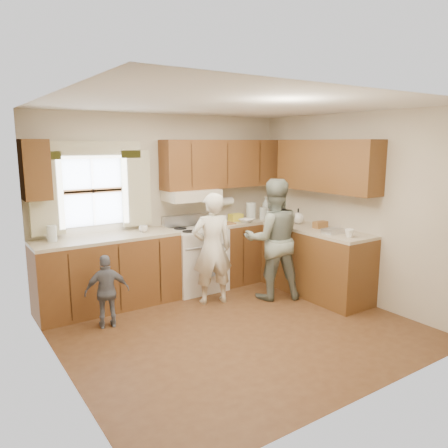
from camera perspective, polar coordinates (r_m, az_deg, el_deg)
room at (r=4.83m, az=1.66°, el=0.32°), size 3.80×3.80×3.80m
kitchen_fixtures at (r=6.12m, az=0.47°, el=-1.41°), size 3.80×2.25×2.15m
stove at (r=6.34m, az=-3.73°, el=-4.47°), size 0.76×0.67×1.07m
woman_left at (r=5.74m, az=-1.55°, el=-3.22°), size 0.61×0.49×1.48m
woman_right at (r=5.94m, az=6.42°, el=-2.01°), size 0.98×0.90×1.64m
child at (r=5.24m, az=-15.02°, el=-8.50°), size 0.54×0.32×0.86m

